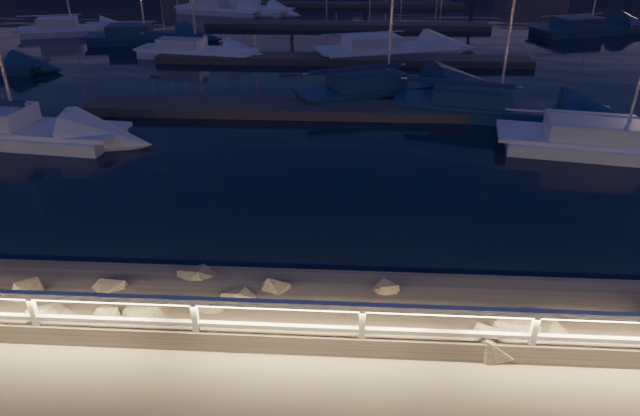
# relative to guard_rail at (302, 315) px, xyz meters

# --- Properties ---
(ground) EXTENTS (400.00, 400.00, 0.00)m
(ground) POSITION_rel_guard_rail_xyz_m (0.07, 0.00, -0.77)
(ground) COLOR gray
(ground) RESTS_ON ground
(harbor_water) EXTENTS (400.00, 440.00, 0.60)m
(harbor_water) POSITION_rel_guard_rail_xyz_m (0.07, 31.22, -1.74)
(harbor_water) COLOR black
(harbor_water) RESTS_ON ground
(guard_rail) EXTENTS (44.11, 0.12, 1.06)m
(guard_rail) POSITION_rel_guard_rail_xyz_m (0.00, 0.00, 0.00)
(guard_rail) COLOR white
(guard_rail) RESTS_ON ground
(riprap) EXTENTS (39.70, 2.54, 1.24)m
(riprap) POSITION_rel_guard_rail_xyz_m (1.60, 1.19, -0.93)
(riprap) COLOR slate
(riprap) RESTS_ON ground
(floating_docks) EXTENTS (22.00, 36.00, 0.40)m
(floating_docks) POSITION_rel_guard_rail_xyz_m (0.07, 32.50, -1.17)
(floating_docks) COLOR #534C45
(floating_docks) RESTS_ON ground
(sailboat_b) EXTENTS (8.54, 3.40, 14.18)m
(sailboat_b) POSITION_rel_guard_rail_xyz_m (-12.25, 12.03, -0.91)
(sailboat_b) COLOR silver
(sailboat_b) RESTS_ON ground
(sailboat_c) EXTENTS (9.20, 6.03, 15.28)m
(sailboat_c) POSITION_rel_guard_rail_xyz_m (2.19, 18.86, -0.91)
(sailboat_c) COLOR navy
(sailboat_c) RESTS_ON ground
(sailboat_d) EXTENTS (9.13, 4.14, 14.92)m
(sailboat_d) POSITION_rel_guard_rail_xyz_m (10.39, 12.04, -0.94)
(sailboat_d) COLOR silver
(sailboat_d) RESTS_ON ground
(sailboat_e) EXTENTS (7.70, 4.37, 12.74)m
(sailboat_e) POSITION_rel_guard_rail_xyz_m (-20.13, 33.90, -0.92)
(sailboat_e) COLOR silver
(sailboat_e) RESTS_ON ground
(sailboat_f) EXTENTS (7.70, 3.34, 12.71)m
(sailboat_f) POSITION_rel_guard_rail_xyz_m (-9.06, 26.87, -0.95)
(sailboat_f) COLOR silver
(sailboat_f) RESTS_ON ground
(sailboat_g) EXTENTS (9.48, 5.45, 15.55)m
(sailboat_g) POSITION_rel_guard_rail_xyz_m (2.70, 27.95, -0.91)
(sailboat_g) COLOR silver
(sailboat_g) RESTS_ON ground
(sailboat_h) EXTENTS (9.21, 4.68, 15.00)m
(sailboat_h) POSITION_rel_guard_rail_xyz_m (6.80, 16.13, -0.94)
(sailboat_h) COLOR navy
(sailboat_h) RESTS_ON ground
(sailboat_i) EXTENTS (7.87, 5.12, 13.17)m
(sailboat_i) POSITION_rel_guard_rail_xyz_m (-8.72, 45.35, -0.91)
(sailboat_i) COLOR silver
(sailboat_i) RESTS_ON ground
(sailboat_j) EXTENTS (8.18, 3.60, 13.49)m
(sailboat_j) POSITION_rel_guard_rail_xyz_m (-13.79, 31.26, -0.93)
(sailboat_j) COLOR navy
(sailboat_j) RESTS_ON ground
(sailboat_l) EXTENTS (9.43, 5.63, 15.46)m
(sailboat_l) POSITION_rel_guard_rail_xyz_m (17.97, 36.79, -0.93)
(sailboat_l) COLOR navy
(sailboat_l) RESTS_ON ground
(sailboat_n) EXTENTS (8.63, 4.85, 14.20)m
(sailboat_n) POSITION_rel_guard_rail_xyz_m (-11.53, 44.77, -0.91)
(sailboat_n) COLOR silver
(sailboat_n) RESTS_ON ground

